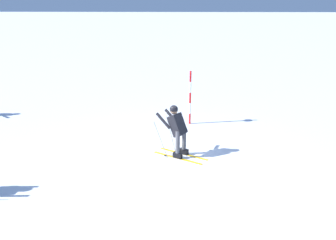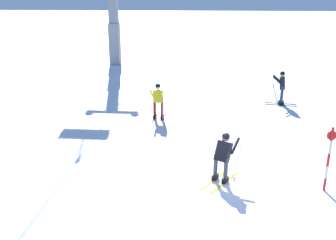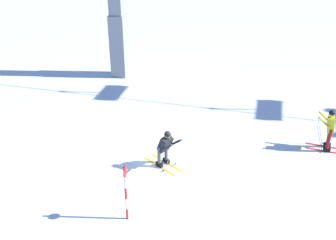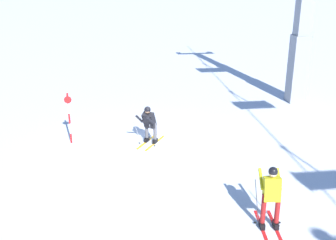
# 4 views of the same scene
# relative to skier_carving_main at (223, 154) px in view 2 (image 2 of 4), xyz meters

# --- Properties ---
(ground_plane) EXTENTS (260.00, 260.00, 0.00)m
(ground_plane) POSITION_rel_skier_carving_main_xyz_m (0.25, 0.02, -0.89)
(ground_plane) COLOR white
(skier_carving_main) EXTENTS (1.65, 1.31, 1.67)m
(skier_carving_main) POSITION_rel_skier_carving_main_xyz_m (0.00, 0.00, 0.00)
(skier_carving_main) COLOR yellow
(skier_carving_main) RESTS_ON ground_plane
(lift_tower_far) EXTENTS (0.84, 2.72, 10.63)m
(lift_tower_far) POSITION_rel_skier_carving_main_xyz_m (19.92, 7.80, 3.49)
(lift_tower_far) COLOR gray
(lift_tower_far) RESTS_ON ground_plane
(trail_marker_pole) EXTENTS (0.07, 0.28, 2.01)m
(trail_marker_pole) POSITION_rel_skier_carving_main_xyz_m (-0.45, -3.01, 0.19)
(trail_marker_pole) COLOR red
(trail_marker_pole) RESTS_ON ground_plane
(skier_distant_uphill) EXTENTS (1.65, 0.73, 1.75)m
(skier_distant_uphill) POSITION_rel_skier_carving_main_xyz_m (5.85, 2.68, 0.11)
(skier_distant_uphill) COLOR red
(skier_distant_uphill) RESTS_ON ground_plane
(skier_distant_downhill) EXTENTS (0.78, 1.66, 1.82)m
(skier_distant_downhill) POSITION_rel_skier_carving_main_xyz_m (8.82, -3.55, 0.17)
(skier_distant_downhill) COLOR black
(skier_distant_downhill) RESTS_ON ground_plane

